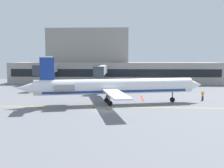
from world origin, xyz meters
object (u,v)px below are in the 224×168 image
(pushback_tractor, at_px, (113,92))
(marshaller, at_px, (203,96))
(baggage_tug, at_px, (138,85))
(fuel_tank, at_px, (160,83))
(belt_loader, at_px, (106,86))
(regional_jet, at_px, (113,87))

(pushback_tractor, bearing_deg, marshaller, -12.86)
(marshaller, bearing_deg, pushback_tractor, 167.14)
(baggage_tug, distance_m, marshaller, 21.79)
(fuel_tank, bearing_deg, pushback_tractor, -127.14)
(belt_loader, bearing_deg, marshaller, -38.13)
(regional_jet, bearing_deg, baggage_tug, 76.65)
(baggage_tug, bearing_deg, regional_jet, -103.35)
(pushback_tractor, xyz_separation_m, fuel_tank, (12.11, 15.99, 0.60))
(belt_loader, bearing_deg, fuel_tank, 16.56)
(belt_loader, bearing_deg, baggage_tug, 17.45)
(marshaller, bearing_deg, regional_jet, -164.12)
(regional_jet, xyz_separation_m, belt_loader, (-2.71, 20.65, -2.18))
(pushback_tractor, height_order, fuel_tank, fuel_tank)
(regional_jet, relative_size, fuel_tank, 5.31)
(regional_jet, bearing_deg, marshaller, 15.88)
(belt_loader, xyz_separation_m, fuel_tank, (14.47, 4.30, 0.53))
(regional_jet, distance_m, pushback_tractor, 9.25)
(regional_jet, xyz_separation_m, baggage_tug, (5.51, 23.24, -2.17))
(fuel_tank, relative_size, marshaller, 3.43)
(baggage_tug, distance_m, belt_loader, 8.62)
(baggage_tug, relative_size, pushback_tractor, 0.99)
(regional_jet, height_order, fuel_tank, regional_jet)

